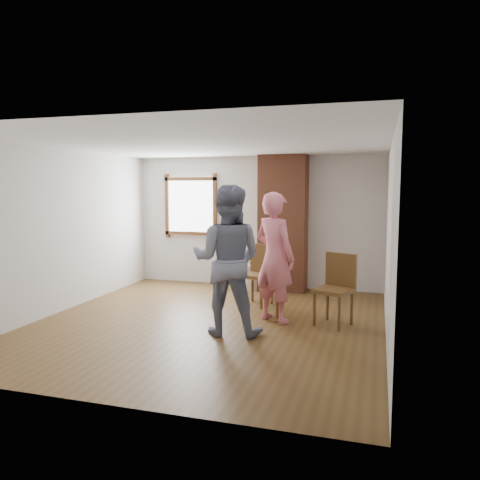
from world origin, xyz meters
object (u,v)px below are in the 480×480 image
object	(u,v)px
stoneware_crock	(253,277)
dining_chair_right	(336,285)
side_table	(278,294)
man	(227,260)
person_pink	(275,257)
dining_chair_left	(259,271)

from	to	relation	value
stoneware_crock	dining_chair_right	world-z (taller)	dining_chair_right
stoneware_crock	side_table	world-z (taller)	side_table
dining_chair_right	side_table	distance (m)	0.87
stoneware_crock	man	distance (m)	2.94
side_table	stoneware_crock	bearing A→B (deg)	114.73
stoneware_crock	person_pink	distance (m)	2.33
man	person_pink	size ratio (longest dim) A/B	1.05
side_table	man	distance (m)	1.14
man	stoneware_crock	bearing A→B (deg)	-87.49
man	dining_chair_right	bearing A→B (deg)	-153.67
dining_chair_right	side_table	size ratio (longest dim) A/B	1.72
side_table	man	size ratio (longest dim) A/B	0.30
stoneware_crock	man	bearing A→B (deg)	-82.10
dining_chair_right	person_pink	distance (m)	0.98
side_table	man	world-z (taller)	man
dining_chair_left	person_pink	world-z (taller)	person_pink
stoneware_crock	person_pink	bearing A→B (deg)	-66.80
stoneware_crock	man	size ratio (longest dim) A/B	0.23
stoneware_crock	side_table	bearing A→B (deg)	-65.27
stoneware_crock	dining_chair_right	bearing A→B (deg)	-47.79
dining_chair_left	side_table	distance (m)	1.04
stoneware_crock	dining_chair_right	xyz separation A→B (m)	(1.77, -1.95, 0.34)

